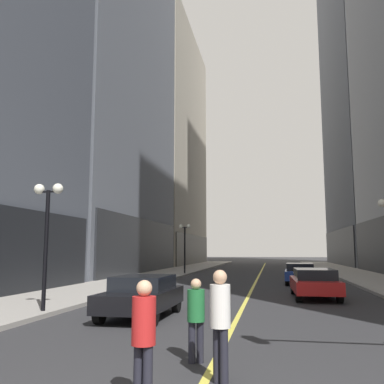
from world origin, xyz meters
The scene contains 15 objects.
ground_plane centered at (0.00, 35.00, 0.00)m, with size 200.00×200.00×0.00m, color #2D2D30.
sidewalk_left centered at (-8.25, 35.00, 0.07)m, with size 4.50×78.00×0.15m, color #9E9991.
sidewalk_right centered at (8.25, 35.00, 0.07)m, with size 4.50×78.00×0.15m, color #9E9991.
lane_centre_stripe centered at (0.00, 35.00, 0.00)m, with size 0.16×70.00×0.01m, color #E5D64C.
building_left_mid centered at (-16.47, 34.50, 27.47)m, with size 12.13×24.00×55.12m.
building_left_far centered at (-16.78, 60.00, 18.38)m, with size 12.76×26.00×36.91m.
building_right_far centered at (15.94, 60.00, 31.41)m, with size 11.06×26.00×63.01m.
car_black centered at (-3.03, 9.82, 0.72)m, with size 1.93×4.08×1.32m.
car_red centered at (2.98, 16.48, 0.72)m, with size 1.97×4.82×1.32m.
car_blue centered at (2.87, 24.80, 0.72)m, with size 2.06×4.66×1.32m.
pedestrian_in_white_shirt centered at (0.28, 3.44, 1.07)m, with size 0.48×0.48×1.82m.
pedestrian_in_red_jacket centered at (-0.65, 2.18, 1.01)m, with size 0.44×0.44×1.73m.
pedestrian_in_green_parka centered at (-0.34, 4.65, 0.92)m, with size 0.43×0.43×1.59m.
street_lamp_left_near centered at (-6.40, 9.63, 3.26)m, with size 1.06×0.36×4.43m.
street_lamp_left_far centered at (-6.40, 33.21, 3.26)m, with size 1.06×0.36×4.43m.
Camera 1 is at (1.14, -3.75, 2.15)m, focal length 39.80 mm.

